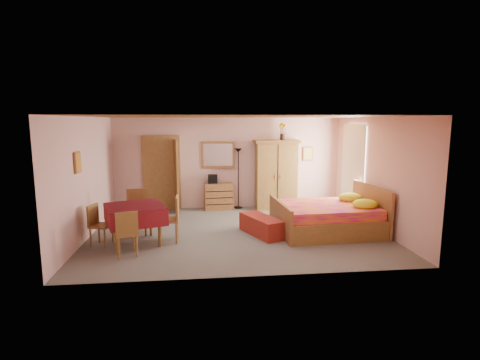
{
  "coord_description": "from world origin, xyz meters",
  "views": [
    {
      "loc": [
        -0.83,
        -8.22,
        2.51
      ],
      "look_at": [
        0.1,
        0.3,
        1.15
      ],
      "focal_mm": 28.0,
      "sensor_mm": 36.0,
      "label": 1
    }
  ],
  "objects": [
    {
      "name": "window",
      "position": [
        3.21,
        1.2,
        1.45
      ],
      "size": [
        0.08,
        1.4,
        1.95
      ],
      "primitive_type": "cube",
      "color": "white",
      "rests_on": "wall_right"
    },
    {
      "name": "stereo",
      "position": [
        -0.46,
        2.29,
        0.88
      ],
      "size": [
        0.27,
        0.2,
        0.25
      ],
      "primitive_type": "cube",
      "rotation": [
        0.0,
        0.0,
        -0.02
      ],
      "color": "black",
      "rests_on": "chest_of_drawers"
    },
    {
      "name": "doorway",
      "position": [
        -1.9,
        2.47,
        1.02
      ],
      "size": [
        1.06,
        0.12,
        2.15
      ],
      "primitive_type": "cube",
      "color": "#9E6B35",
      "rests_on": "floor"
    },
    {
      "name": "chair_south",
      "position": [
        -2.22,
        -1.28,
        0.44
      ],
      "size": [
        0.51,
        0.51,
        0.88
      ],
      "primitive_type": "cube",
      "rotation": [
        0.0,
        0.0,
        0.33
      ],
      "color": "olive",
      "rests_on": "floor"
    },
    {
      "name": "chair_north",
      "position": [
        -2.23,
        0.06,
        0.5
      ],
      "size": [
        0.49,
        0.49,
        1.0
      ],
      "primitive_type": "cube",
      "rotation": [
        0.0,
        0.0,
        3.22
      ],
      "color": "#A07036",
      "rests_on": "floor"
    },
    {
      "name": "floor_lamp",
      "position": [
        0.28,
        2.35,
        0.87
      ],
      "size": [
        0.25,
        0.25,
        1.73
      ],
      "primitive_type": "cube",
      "rotation": [
        0.0,
        0.0,
        -0.13
      ],
      "color": "black",
      "rests_on": "floor"
    },
    {
      "name": "bed",
      "position": [
        2.01,
        -0.24,
        0.52
      ],
      "size": [
        2.35,
        1.89,
        1.05
      ],
      "primitive_type": "cube",
      "rotation": [
        0.0,
        0.0,
        0.05
      ],
      "color": "#C9137A",
      "rests_on": "floor"
    },
    {
      "name": "chair_west",
      "position": [
        -2.83,
        -0.62,
        0.42
      ],
      "size": [
        0.47,
        0.47,
        0.84
      ],
      "primitive_type": "cube",
      "rotation": [
        0.0,
        0.0,
        -1.86
      ],
      "color": "olive",
      "rests_on": "floor"
    },
    {
      "name": "chest_of_drawers",
      "position": [
        -0.3,
        2.25,
        0.38
      ],
      "size": [
        0.82,
        0.45,
        0.75
      ],
      "primitive_type": "cube",
      "rotation": [
        0.0,
        0.0,
        0.07
      ],
      "color": "#945E32",
      "rests_on": "floor"
    },
    {
      "name": "wardrobe",
      "position": [
        1.34,
        2.19,
        0.99
      ],
      "size": [
        1.26,
        0.65,
        1.97
      ],
      "primitive_type": "cube",
      "rotation": [
        0.0,
        0.0,
        -0.0
      ],
      "color": "olive",
      "rests_on": "floor"
    },
    {
      "name": "wall_front",
      "position": [
        0.0,
        -2.5,
        1.3
      ],
      "size": [
        6.5,
        0.1,
        2.6
      ],
      "primitive_type": "cube",
      "color": "#D7A39C",
      "rests_on": "floor"
    },
    {
      "name": "picture_left",
      "position": [
        -3.22,
        -0.6,
        1.7
      ],
      "size": [
        0.04,
        0.32,
        0.42
      ],
      "primitive_type": "cube",
      "color": "orange",
      "rests_on": "wall_left"
    },
    {
      "name": "ceiling",
      "position": [
        0.0,
        0.0,
        2.6
      ],
      "size": [
        6.5,
        6.5,
        0.0
      ],
      "primitive_type": "plane",
      "rotation": [
        3.14,
        0.0,
        0.0
      ],
      "color": "brown",
      "rests_on": "wall_back"
    },
    {
      "name": "wall_right",
      "position": [
        3.25,
        0.0,
        1.3
      ],
      "size": [
        0.1,
        5.0,
        2.6
      ],
      "primitive_type": "cube",
      "color": "#D7A39C",
      "rests_on": "floor"
    },
    {
      "name": "chair_east",
      "position": [
        -1.5,
        -0.53,
        0.48
      ],
      "size": [
        0.44,
        0.44,
        0.96
      ],
      "primitive_type": "cube",
      "rotation": [
        0.0,
        0.0,
        1.58
      ],
      "color": "#9E6E35",
      "rests_on": "floor"
    },
    {
      "name": "dining_table",
      "position": [
        -2.16,
        -0.61,
        0.4
      ],
      "size": [
        1.41,
        1.41,
        0.81
      ],
      "primitive_type": "cube",
      "rotation": [
        0.0,
        0.0,
        0.34
      ],
      "color": "maroon",
      "rests_on": "floor"
    },
    {
      "name": "sunflower_vase",
      "position": [
        1.51,
        2.2,
        2.21
      ],
      "size": [
        0.19,
        0.19,
        0.48
      ],
      "primitive_type": "cube",
      "rotation": [
        0.0,
        0.0,
        0.01
      ],
      "color": "yellow",
      "rests_on": "wardrobe"
    },
    {
      "name": "wall_left",
      "position": [
        -3.25,
        0.0,
        1.3
      ],
      "size": [
        0.1,
        5.0,
        2.6
      ],
      "primitive_type": "cube",
      "color": "#D7A39C",
      "rests_on": "floor"
    },
    {
      "name": "floor",
      "position": [
        0.0,
        0.0,
        0.0
      ],
      "size": [
        6.5,
        6.5,
        0.0
      ],
      "primitive_type": "plane",
      "color": "slate",
      "rests_on": "ground"
    },
    {
      "name": "wall_mirror",
      "position": [
        -0.3,
        2.46,
        1.55
      ],
      "size": [
        0.96,
        0.12,
        0.76
      ],
      "primitive_type": "cube",
      "rotation": [
        0.0,
        0.0,
        -0.07
      ],
      "color": "silver",
      "rests_on": "wall_back"
    },
    {
      "name": "picture_back",
      "position": [
        2.35,
        2.47,
        1.55
      ],
      "size": [
        0.3,
        0.04,
        0.4
      ],
      "primitive_type": "cube",
      "color": "#D8BF59",
      "rests_on": "wall_back"
    },
    {
      "name": "wall_back",
      "position": [
        0.0,
        2.5,
        1.3
      ],
      "size": [
        6.5,
        0.1,
        2.6
      ],
      "primitive_type": "cube",
      "color": "#D7A39C",
      "rests_on": "floor"
    },
    {
      "name": "bench",
      "position": [
        0.52,
        -0.28,
        0.2
      ],
      "size": [
        0.9,
        1.31,
        0.41
      ],
      "primitive_type": "cube",
      "rotation": [
        0.0,
        0.0,
        0.4
      ],
      "color": "maroon",
      "rests_on": "floor"
    }
  ]
}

